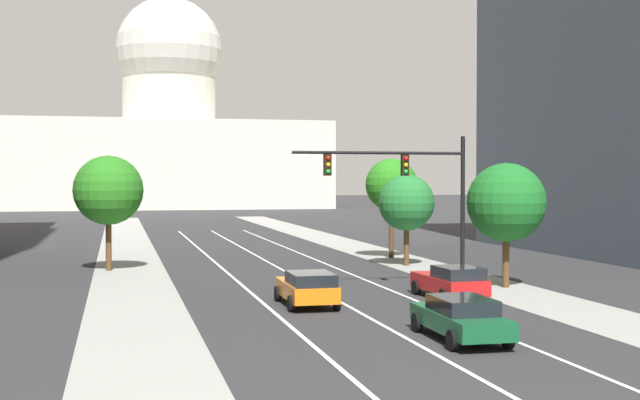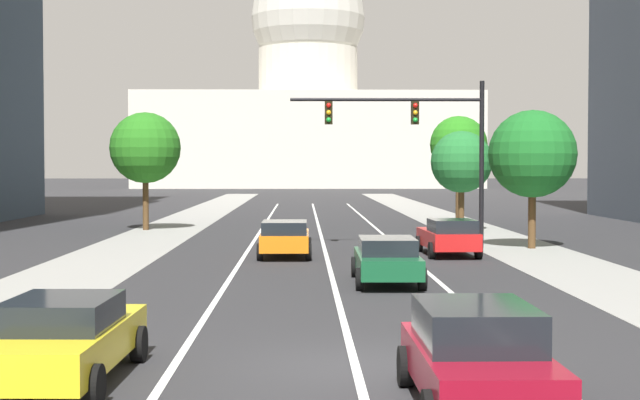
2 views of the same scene
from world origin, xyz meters
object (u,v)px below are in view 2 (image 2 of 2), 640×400
at_px(capitol_building, 308,108).
at_px(street_tree_far_right, 532,154).
at_px(car_orange, 285,237).
at_px(street_tree_mid_right, 459,145).
at_px(traffic_signal_mast, 422,132).
at_px(street_tree_mid_left, 145,148).
at_px(car_yellow, 65,338).
at_px(car_red, 449,236).
at_px(car_crimson, 477,355).
at_px(street_tree_near_right, 461,162).
at_px(car_green, 387,259).

distance_m(capitol_building, street_tree_far_right, 114.84).
xyz_separation_m(car_orange, street_tree_mid_right, (9.71, 19.01, 3.91)).
xyz_separation_m(traffic_signal_mast, street_tree_mid_left, (-13.47, 11.63, -0.46)).
distance_m(capitol_building, car_yellow, 139.19).
bearing_deg(car_orange, car_red, -84.41).
distance_m(street_tree_far_right, street_tree_mid_right, 15.38).
height_order(car_yellow, street_tree_mid_left, street_tree_mid_left).
bearing_deg(car_crimson, street_tree_far_right, -15.46).
xyz_separation_m(capitol_building, street_tree_near_right, (7.51, -103.50, -9.14)).
bearing_deg(street_tree_near_right, capitol_building, 94.15).
bearing_deg(street_tree_far_right, car_green, -121.35).
bearing_deg(car_yellow, street_tree_mid_right, -16.27).
distance_m(car_crimson, street_tree_far_right, 27.31).
height_order(car_yellow, traffic_signal_mast, traffic_signal_mast).
bearing_deg(car_orange, car_green, -158.25).
xyz_separation_m(car_crimson, car_yellow, (-6.30, 1.75, -0.06)).
bearing_deg(car_orange, street_tree_mid_left, 27.20).
xyz_separation_m(car_red, street_tree_mid_left, (-14.11, 14.85, 3.67)).
relative_size(traffic_signal_mast, street_tree_near_right, 1.53).
relative_size(car_orange, street_tree_mid_right, 0.67).
distance_m(car_green, traffic_signal_mast, 12.80).
distance_m(traffic_signal_mast, street_tree_mid_right, 15.75).
xyz_separation_m(capitol_building, street_tree_mid_right, (8.13, -98.81, -8.14)).
relative_size(car_green, street_tree_near_right, 0.89).
distance_m(car_green, street_tree_near_right, 23.33).
xyz_separation_m(car_crimson, car_orange, (-3.15, 22.51, -0.03)).
relative_size(car_green, street_tree_mid_right, 0.75).
distance_m(capitol_building, car_orange, 118.44).
bearing_deg(car_red, car_yellow, 154.07).
bearing_deg(car_yellow, street_tree_far_right, -27.17).
bearing_deg(car_crimson, car_yellow, 74.27).
height_order(car_green, street_tree_far_right, street_tree_far_right).
relative_size(car_crimson, car_orange, 1.00).
bearing_deg(car_orange, car_yellow, 171.74).
xyz_separation_m(car_green, street_tree_far_right, (7.13, 11.70, 3.23)).
height_order(car_crimson, street_tree_mid_right, street_tree_mid_right).
xyz_separation_m(car_yellow, car_green, (6.30, 12.71, -0.00)).
xyz_separation_m(car_yellow, street_tree_mid_right, (12.86, 39.77, 3.94)).
bearing_deg(car_yellow, car_green, -24.72).
distance_m(car_yellow, street_tree_mid_left, 36.67).
distance_m(car_yellow, street_tree_far_right, 28.06).
bearing_deg(car_green, car_orange, 22.17).
bearing_deg(car_crimson, street_tree_mid_left, 15.88).
height_order(street_tree_mid_right, street_tree_mid_left, street_tree_mid_right).
bearing_deg(capitol_building, street_tree_near_right, -85.85).
relative_size(street_tree_far_right, street_tree_mid_right, 0.91).
distance_m(capitol_building, street_tree_mid_right, 99.48).
xyz_separation_m(car_yellow, street_tree_mid_left, (-4.65, 36.19, 3.69)).
relative_size(car_yellow, street_tree_mid_right, 0.75).
bearing_deg(capitol_building, car_orange, -90.77).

